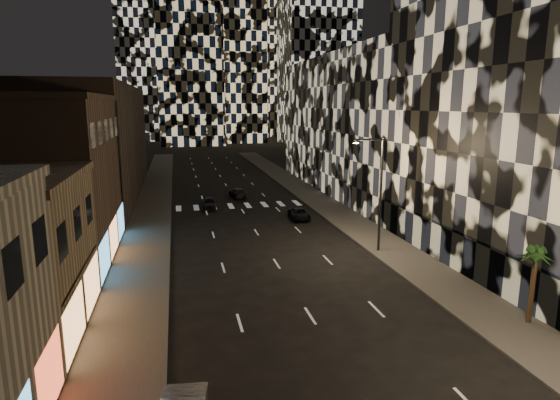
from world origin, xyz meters
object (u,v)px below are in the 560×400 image
streetlight_far (378,187)px  car_dark_midlane (210,203)px  palm_tree (535,260)px  car_dark_rightlane (299,214)px  car_dark_oncoming (238,193)px

streetlight_far → car_dark_midlane: 23.11m
palm_tree → streetlight_far: bearing=101.9°
streetlight_far → car_dark_rightlane: (-3.15, 12.05, -4.81)m
streetlight_far → car_dark_oncoming: size_ratio=2.15×
car_dark_midlane → car_dark_oncoming: size_ratio=0.90×
streetlight_far → car_dark_midlane: (-11.85, 19.27, -4.71)m
car_dark_oncoming → palm_tree: size_ratio=0.98×
streetlight_far → car_dark_oncoming: streetlight_far is taller
streetlight_far → palm_tree: (2.87, -13.59, -1.68)m
streetlight_far → palm_tree: size_ratio=2.11×
car_dark_midlane → car_dark_oncoming: car_dark_midlane is taller
car_dark_midlane → car_dark_rightlane: 11.31m
streetlight_far → palm_tree: bearing=-78.1°
car_dark_oncoming → car_dark_rightlane: 13.74m
car_dark_rightlane → streetlight_far: bearing=-73.4°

